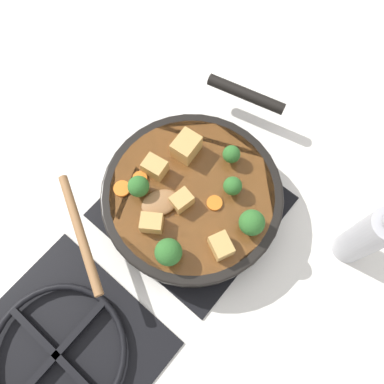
{
  "coord_description": "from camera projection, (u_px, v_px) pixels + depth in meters",
  "views": [
    {
      "loc": [
        -0.16,
        0.19,
        0.72
      ],
      "look_at": [
        0.0,
        0.0,
        0.08
      ],
      "focal_mm": 35.0,
      "sensor_mm": 36.0,
      "label": 1
    }
  ],
  "objects": [
    {
      "name": "ground_plane",
      "position": [
        192.0,
        207.0,
        0.76
      ],
      "size": [
        2.4,
        2.4,
        0.0
      ],
      "primitive_type": "plane",
      "color": "white"
    },
    {
      "name": "front_burner_grate",
      "position": [
        192.0,
        205.0,
        0.75
      ],
      "size": [
        0.31,
        0.31,
        0.03
      ],
      "color": "black",
      "rests_on": "ground_plane"
    },
    {
      "name": "rear_burner_grate",
      "position": [
        58.0,
        355.0,
        0.65
      ],
      "size": [
        0.31,
        0.31,
        0.03
      ],
      "color": "black",
      "rests_on": "ground_plane"
    },
    {
      "name": "skillet_pan",
      "position": [
        192.0,
        196.0,
        0.7
      ],
      "size": [
        0.34,
        0.44,
        0.06
      ],
      "color": "black",
      "rests_on": "front_burner_grate"
    },
    {
      "name": "wooden_spoon",
      "position": [
        116.0,
        219.0,
        0.65
      ],
      "size": [
        0.21,
        0.23,
        0.02
      ],
      "color": "olive",
      "rests_on": "skillet_pan"
    },
    {
      "name": "tofu_cube_center_large",
      "position": [
        152.0,
        223.0,
        0.64
      ],
      "size": [
        0.05,
        0.05,
        0.03
      ],
      "primitive_type": "cube",
      "rotation": [
        0.0,
        0.0,
        0.6
      ],
      "color": "tan",
      "rests_on": "skillet_pan"
    },
    {
      "name": "tofu_cube_near_handle",
      "position": [
        184.0,
        202.0,
        0.66
      ],
      "size": [
        0.04,
        0.04,
        0.03
      ],
      "primitive_type": "cube",
      "rotation": [
        0.0,
        0.0,
        1.37
      ],
      "color": "tan",
      "rests_on": "skillet_pan"
    },
    {
      "name": "tofu_cube_east_chunk",
      "position": [
        221.0,
        246.0,
        0.63
      ],
      "size": [
        0.05,
        0.05,
        0.03
      ],
      "primitive_type": "cube",
      "rotation": [
        0.0,
        0.0,
        5.85
      ],
      "color": "tan",
      "rests_on": "skillet_pan"
    },
    {
      "name": "tofu_cube_west_chunk",
      "position": [
        186.0,
        147.0,
        0.69
      ],
      "size": [
        0.04,
        0.05,
        0.04
      ],
      "primitive_type": "cube",
      "rotation": [
        0.0,
        0.0,
        1.67
      ],
      "color": "tan",
      "rests_on": "skillet_pan"
    },
    {
      "name": "tofu_cube_back_piece",
      "position": [
        155.0,
        167.0,
        0.68
      ],
      "size": [
        0.04,
        0.04,
        0.03
      ],
      "primitive_type": "cube",
      "rotation": [
        0.0,
        0.0,
        0.16
      ],
      "color": "tan",
      "rests_on": "skillet_pan"
    },
    {
      "name": "broccoli_floret_near_spoon",
      "position": [
        168.0,
        252.0,
        0.61
      ],
      "size": [
        0.05,
        0.05,
        0.05
      ],
      "color": "#709956",
      "rests_on": "skillet_pan"
    },
    {
      "name": "broccoli_floret_center_top",
      "position": [
        252.0,
        223.0,
        0.63
      ],
      "size": [
        0.04,
        0.04,
        0.05
      ],
      "color": "#709956",
      "rests_on": "skillet_pan"
    },
    {
      "name": "broccoli_floret_east_rim",
      "position": [
        231.0,
        154.0,
        0.68
      ],
      "size": [
        0.03,
        0.03,
        0.04
      ],
      "color": "#709956",
      "rests_on": "skillet_pan"
    },
    {
      "name": "broccoli_floret_west_rim",
      "position": [
        233.0,
        186.0,
        0.66
      ],
      "size": [
        0.03,
        0.03,
        0.04
      ],
      "color": "#709956",
      "rests_on": "skillet_pan"
    },
    {
      "name": "broccoli_floret_north_edge",
      "position": [
        139.0,
        186.0,
        0.66
      ],
      "size": [
        0.04,
        0.04,
        0.05
      ],
      "color": "#709956",
      "rests_on": "skillet_pan"
    },
    {
      "name": "carrot_slice_orange_thin",
      "position": [
        215.0,
        203.0,
        0.67
      ],
      "size": [
        0.03,
        0.03,
        0.01
      ],
      "primitive_type": "cylinder",
      "color": "orange",
      "rests_on": "skillet_pan"
    },
    {
      "name": "carrot_slice_near_center",
      "position": [
        122.0,
        188.0,
        0.68
      ],
      "size": [
        0.03,
        0.03,
        0.01
      ],
      "primitive_type": "cylinder",
      "color": "orange",
      "rests_on": "skillet_pan"
    },
    {
      "name": "carrot_slice_edge_slice",
      "position": [
        140.0,
        178.0,
        0.69
      ],
      "size": [
        0.03,
        0.03,
        0.01
      ],
      "primitive_type": "cylinder",
      "color": "orange",
      "rests_on": "skillet_pan"
    },
    {
      "name": "pepper_mill",
      "position": [
        367.0,
        237.0,
        0.64
      ],
      "size": [
        0.06,
        0.06,
        0.21
      ],
      "color": "#B2B2B7",
      "rests_on": "ground_plane"
    }
  ]
}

